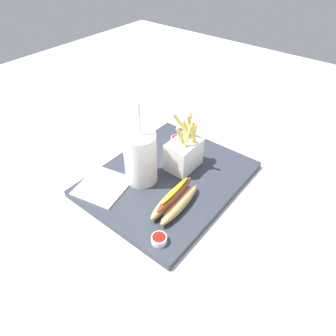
# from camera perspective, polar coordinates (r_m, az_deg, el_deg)

# --- Properties ---
(ground_plane) EXTENTS (2.40, 2.40, 0.02)m
(ground_plane) POSITION_cam_1_polar(r_m,az_deg,el_deg) (0.87, 0.00, -3.00)
(ground_plane) COLOR silver
(food_tray) EXTENTS (0.44, 0.36, 0.02)m
(food_tray) POSITION_cam_1_polar(r_m,az_deg,el_deg) (0.86, 0.00, -2.03)
(food_tray) COLOR #2D333D
(food_tray) RESTS_ON ground_plane
(soda_cup) EXTENTS (0.09, 0.09, 0.23)m
(soda_cup) POSITION_cam_1_polar(r_m,az_deg,el_deg) (0.80, -5.20, 1.88)
(soda_cup) COLOR white
(soda_cup) RESTS_ON food_tray
(fries_basket) EXTENTS (0.10, 0.08, 0.17)m
(fries_basket) POSITION_cam_1_polar(r_m,az_deg,el_deg) (0.86, 3.03, 2.81)
(fries_basket) COLOR white
(fries_basket) RESTS_ON food_tray
(hot_dog_1) EXTENTS (0.16, 0.07, 0.06)m
(hot_dog_1) POSITION_cam_1_polar(r_m,az_deg,el_deg) (0.75, 1.30, -6.05)
(hot_dog_1) COLOR tan
(hot_dog_1) RESTS_ON food_tray
(ketchup_cup_1) EXTENTS (0.04, 0.04, 0.02)m
(ketchup_cup_1) POSITION_cam_1_polar(r_m,az_deg,el_deg) (0.70, -1.69, -13.25)
(ketchup_cup_1) COLOR white
(ketchup_cup_1) RESTS_ON food_tray
(ketchup_cup_2) EXTENTS (0.04, 0.04, 0.02)m
(ketchup_cup_2) POSITION_cam_1_polar(r_m,az_deg,el_deg) (0.97, 1.63, 5.31)
(ketchup_cup_2) COLOR white
(ketchup_cup_2) RESTS_ON food_tray
(napkin_stack) EXTENTS (0.15, 0.15, 0.01)m
(napkin_stack) POSITION_cam_1_polar(r_m,az_deg,el_deg) (0.84, -12.16, -3.37)
(napkin_stack) COLOR white
(napkin_stack) RESTS_ON food_tray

